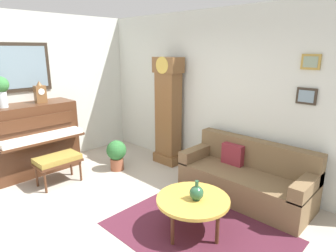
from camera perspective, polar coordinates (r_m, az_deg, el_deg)
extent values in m
cube|color=#B2A899|center=(3.99, -13.42, -19.10)|extent=(6.40, 6.00, 0.10)
cube|color=silver|center=(5.75, -28.75, 5.63)|extent=(0.10, 4.90, 2.80)
cube|color=#33281E|center=(5.70, -27.66, 10.27)|extent=(0.03, 1.10, 0.84)
cube|color=#7A93A3|center=(5.68, -27.60, 10.27)|extent=(0.01, 0.98, 0.72)
cube|color=silver|center=(5.05, 8.97, 6.23)|extent=(5.30, 0.10, 2.80)
cube|color=#33281E|center=(4.29, 25.81, 5.36)|extent=(0.26, 0.03, 0.22)
cube|color=#7A93A3|center=(4.27, 25.74, 5.34)|extent=(0.20, 0.01, 0.16)
cube|color=#B28E3D|center=(4.25, 26.52, 11.34)|extent=(0.24, 0.03, 0.20)
cube|color=gray|center=(4.23, 26.45, 11.34)|extent=(0.18, 0.01, 0.14)
cube|color=#4C1E2D|center=(3.75, 5.99, -20.22)|extent=(2.10, 1.50, 0.01)
cube|color=#4C2B19|center=(5.64, -25.18, -2.25)|extent=(0.60, 1.44, 1.24)
cube|color=#4C2B19|center=(5.23, -23.50, -2.66)|extent=(0.28, 1.38, 0.04)
cube|color=white|center=(5.22, -23.57, -2.03)|extent=(0.26, 1.32, 0.08)
cube|color=#4C2B19|center=(5.26, -24.32, 0.73)|extent=(0.03, 1.20, 0.20)
cube|color=#4C2B19|center=(5.04, -21.04, -6.68)|extent=(0.42, 0.70, 0.04)
cube|color=olive|center=(5.02, -21.11, -6.05)|extent=(0.40, 0.68, 0.08)
cylinder|color=#4C2B19|center=(4.87, -23.20, -10.23)|extent=(0.04, 0.04, 0.36)
cylinder|color=#4C2B19|center=(5.10, -16.99, -8.47)|extent=(0.04, 0.04, 0.36)
cylinder|color=#4C2B19|center=(5.15, -24.65, -9.02)|extent=(0.04, 0.04, 0.36)
cylinder|color=#4C2B19|center=(5.37, -18.70, -7.43)|extent=(0.04, 0.04, 0.36)
cube|color=brown|center=(5.68, 0.03, -6.29)|extent=(0.52, 0.34, 0.18)
cube|color=brown|center=(5.44, 0.03, 1.58)|extent=(0.44, 0.28, 1.78)
cube|color=brown|center=(5.30, 0.04, 12.04)|extent=(0.52, 0.32, 0.28)
cylinder|color=gold|center=(5.19, -1.17, 11.97)|extent=(0.30, 0.02, 0.30)
cylinder|color=gold|center=(5.39, -0.33, 2.10)|extent=(0.03, 0.03, 0.70)
cube|color=brown|center=(4.48, 14.82, -11.29)|extent=(1.90, 0.80, 0.42)
cube|color=brown|center=(4.57, 17.02, -5.34)|extent=(1.90, 0.20, 0.44)
cube|color=brown|center=(4.79, 6.05, -5.30)|extent=(0.18, 0.80, 0.20)
cube|color=brown|center=(4.07, 25.88, -10.66)|extent=(0.18, 0.80, 0.20)
cube|color=maroon|center=(4.58, 12.72, -5.51)|extent=(0.34, 0.12, 0.32)
cylinder|color=gold|center=(3.56, 4.99, -14.37)|extent=(0.88, 0.88, 0.04)
torus|color=#4C2B19|center=(3.56, 4.99, -14.37)|extent=(0.88, 0.88, 0.04)
cylinder|color=#4C2B19|center=(3.92, 8.34, -15.20)|extent=(0.04, 0.04, 0.40)
cylinder|color=#4C2B19|center=(3.49, 9.78, -19.38)|extent=(0.04, 0.04, 0.40)
cylinder|color=#4C2B19|center=(3.44, 0.90, -19.76)|extent=(0.04, 0.04, 0.40)
cylinder|color=#4C2B19|center=(3.87, 0.60, -15.44)|extent=(0.04, 0.04, 0.40)
cube|color=brown|center=(5.53, -24.04, 5.80)|extent=(0.12, 0.18, 0.30)
cylinder|color=white|center=(5.47, -23.85, 6.26)|extent=(0.01, 0.11, 0.11)
cone|color=brown|center=(5.51, -24.26, 7.75)|extent=(0.10, 0.10, 0.08)
cylinder|color=silver|center=(5.33, -30.05, 4.56)|extent=(0.15, 0.15, 0.26)
sphere|color=#387F3D|center=(5.30, -30.39, 7.10)|extent=(0.26, 0.26, 0.26)
cylinder|color=#234C33|center=(3.52, 5.66, -14.22)|extent=(0.09, 0.09, 0.01)
sphere|color=#285638|center=(3.48, 5.69, -13.08)|extent=(0.17, 0.17, 0.17)
cylinder|color=#285638|center=(3.43, 5.75, -11.39)|extent=(0.04, 0.04, 0.08)
cylinder|color=#935138|center=(5.41, -10.08, -7.43)|extent=(0.24, 0.24, 0.22)
sphere|color=#2D6B33|center=(5.32, -10.22, -4.75)|extent=(0.36, 0.36, 0.36)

